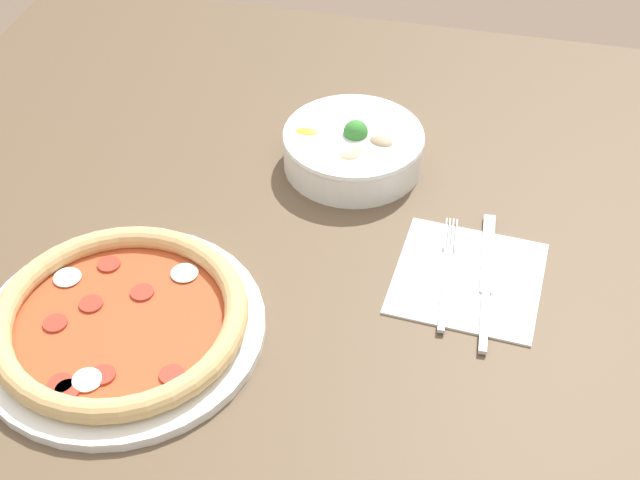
% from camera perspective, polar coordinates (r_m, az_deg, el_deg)
% --- Properties ---
extents(dining_table, '(1.12, 1.07, 0.75)m').
position_cam_1_polar(dining_table, '(1.16, -2.33, -2.76)').
color(dining_table, brown).
rests_on(dining_table, ground_plane).
extents(pizza, '(0.31, 0.31, 0.04)m').
position_cam_1_polar(pizza, '(0.99, -12.65, -5.07)').
color(pizza, white).
rests_on(pizza, dining_table).
extents(bowl, '(0.19, 0.19, 0.07)m').
position_cam_1_polar(bowl, '(1.17, 2.13, 5.99)').
color(bowl, white).
rests_on(bowl, dining_table).
extents(napkin, '(0.18, 0.18, 0.00)m').
position_cam_1_polar(napkin, '(1.04, 9.45, -2.41)').
color(napkin, white).
rests_on(napkin, dining_table).
extents(fork, '(0.02, 0.19, 0.00)m').
position_cam_1_polar(fork, '(1.04, 8.11, -2.13)').
color(fork, silver).
rests_on(fork, napkin).
extents(knife, '(0.02, 0.22, 0.01)m').
position_cam_1_polar(knife, '(1.03, 10.58, -2.83)').
color(knife, silver).
rests_on(knife, napkin).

